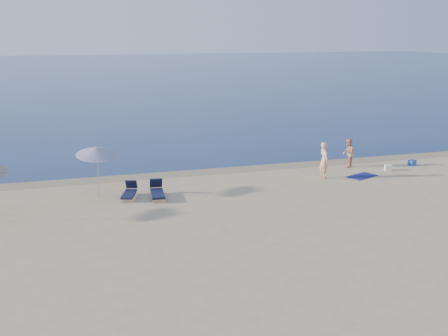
% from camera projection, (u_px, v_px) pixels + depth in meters
% --- Properties ---
extents(sea, '(240.00, 160.00, 0.01)m').
position_uv_depth(sea, '(111.00, 72.00, 106.83)').
color(sea, '#0C1E48').
rests_on(sea, ground).
extents(wet_sand_strip, '(240.00, 1.60, 0.00)m').
position_uv_depth(wet_sand_strip, '(264.00, 167.00, 32.03)').
color(wet_sand_strip, '#847254').
rests_on(wet_sand_strip, ground).
extents(person_left, '(0.48, 0.72, 1.94)m').
position_uv_depth(person_left, '(324.00, 160.00, 29.48)').
color(person_left, tan).
rests_on(person_left, ground).
extents(person_right, '(0.96, 1.01, 1.64)m').
position_uv_depth(person_right, '(348.00, 153.00, 31.94)').
color(person_right, tan).
rests_on(person_right, ground).
extents(beach_towel, '(1.89, 1.50, 0.03)m').
position_uv_depth(beach_towel, '(362.00, 176.00, 30.02)').
color(beach_towel, '#101652').
rests_on(beach_towel, ground).
extents(white_bag, '(0.44, 0.41, 0.31)m').
position_uv_depth(white_bag, '(388.00, 168.00, 31.26)').
color(white_bag, silver).
rests_on(white_bag, ground).
extents(blue_cooler, '(0.51, 0.44, 0.31)m').
position_uv_depth(blue_cooler, '(412.00, 163.00, 32.47)').
color(blue_cooler, '#1D56A1').
rests_on(blue_cooler, ground).
extents(umbrella_near, '(2.04, 2.06, 2.50)m').
position_uv_depth(umbrella_near, '(96.00, 151.00, 26.08)').
color(umbrella_near, silver).
rests_on(umbrella_near, ground).
extents(lounger_left, '(1.00, 1.72, 0.72)m').
position_uv_depth(lounger_left, '(129.00, 192.00, 26.13)').
color(lounger_left, '#121732').
rests_on(lounger_left, ground).
extents(lounger_right, '(0.77, 1.85, 0.79)m').
position_uv_depth(lounger_right, '(157.00, 192.00, 26.13)').
color(lounger_right, '#121733').
rests_on(lounger_right, ground).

